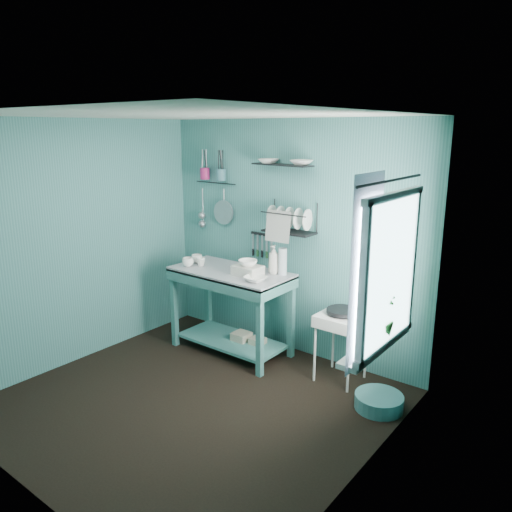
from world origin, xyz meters
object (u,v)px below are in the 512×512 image
Objects in this scene: colander at (224,212)px; frying_pan at (342,311)px; dish_rack at (289,218)px; potted_plant at (377,315)px; hotplate_stand at (341,347)px; utensil_cup_magenta at (205,174)px; water_bottle at (283,261)px; floor_basin at (379,402)px; utensil_cup_teal at (221,175)px; mug_right at (197,259)px; wash_tub at (248,270)px; storage_tin_small at (257,347)px; storage_tin_large at (241,342)px; mug_mid at (201,262)px; mug_left at (188,262)px; soap_bottle at (274,259)px; work_counter at (231,311)px.

frying_pan is at bearing -8.58° from colander.
potted_plant is at bearing -40.63° from dish_rack.
utensil_cup_magenta is (-1.97, 0.23, 1.55)m from hotplate_stand.
dish_rack is at bearing 161.82° from hotplate_stand.
water_bottle is 0.66× the size of floor_basin.
utensil_cup_teal is 0.31× the size of floor_basin.
water_bottle is 1.66m from floor_basin.
mug_right is at bearing -169.97° from dish_rack.
water_bottle is (0.27, 0.24, 0.09)m from wash_tub.
dish_rack is (-0.75, 0.18, 1.17)m from hotplate_stand.
hotplate_stand is 1.54× the size of potted_plant.
storage_tin_small is (0.76, -0.30, -1.79)m from utensil_cup_teal.
potted_plant is at bearing -18.70° from storage_tin_large.
utensil_cup_magenta is (-0.21, 0.38, 0.91)m from mug_right.
mug_mid is 2.36m from potted_plant.
utensil_cup_teal is 0.30× the size of potted_plant.
utensil_cup_teal is at bearing 149.22° from storage_tin_large.
floor_basin is (1.55, -0.09, -0.91)m from wash_tub.
mug_mid reaches higher than frying_pan.
colander reaches higher than mug_left.
wash_tub reaches higher than storage_tin_small.
potted_plant is (2.38, -0.98, -0.41)m from colander.
potted_plant reaches higher than mug_mid.
utensil_cup_magenta is 0.31× the size of floor_basin.
hotplate_stand is (0.74, -0.07, -0.73)m from water_bottle.
mug_left reaches higher than hotplate_stand.
wash_tub is 1.76m from potted_plant.
soap_bottle is (0.90, 0.36, 0.10)m from mug_left.
utensil_cup_teal is 0.44m from colander.
frying_pan reaches higher than floor_basin.
utensil_cup_teal reaches higher than work_counter.
colander is (-0.87, 0.21, 0.38)m from soap_bottle.
work_counter is 0.71m from mug_right.
mug_right is at bearing -96.48° from colander.
utensil_cup_teal reaches higher than mug_left.
water_bottle is 1.00× the size of colander.
frying_pan is (1.76, 0.15, -0.26)m from mug_right.
mug_right is at bearing 166.82° from potted_plant.
frying_pan is 2.31m from utensil_cup_magenta.
dish_rack is 1.29× the size of floor_basin.
storage_tin_small is (-0.12, -0.12, -0.97)m from soap_bottle.
storage_tin_large is (0.55, -0.36, -1.34)m from colander.
colander is 1.40× the size of storage_tin_small.
storage_tin_small is at bearing 17.10° from mug_left.
utensil_cup_teal reaches higher than water_bottle.
potted_plant reaches higher than mug_right.
mug_left is 0.22× the size of dish_rack.
storage_tin_large is 1.10× the size of storage_tin_small.
mug_mid is 0.36× the size of wash_tub.
dish_rack is (-0.00, 0.11, 0.44)m from water_bottle.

